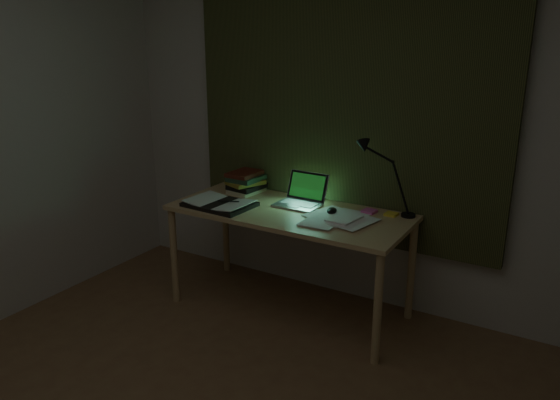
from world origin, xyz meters
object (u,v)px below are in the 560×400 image
at_px(desk, 289,261).
at_px(book_stack, 245,181).
at_px(open_textbook, 220,203).
at_px(laptop, 298,191).
at_px(desk_lamp, 411,179).
at_px(loose_papers, 338,217).

xyz_separation_m(desk, book_stack, (-0.48, 0.20, 0.44)).
bearing_deg(book_stack, open_textbook, -84.45).
xyz_separation_m(desk, laptop, (0.00, 0.11, 0.46)).
relative_size(open_textbook, desk_lamp, 0.89).
bearing_deg(desk_lamp, book_stack, 170.68).
relative_size(desk, open_textbook, 3.60).
bearing_deg(desk_lamp, desk, -171.55).
bearing_deg(desk_lamp, laptop, -179.30).
bearing_deg(book_stack, loose_papers, -13.09).
xyz_separation_m(laptop, open_textbook, (-0.45, -0.26, -0.09)).
bearing_deg(laptop, open_textbook, -147.90).
xyz_separation_m(open_textbook, desk_lamp, (1.15, 0.43, 0.23)).
distance_m(book_stack, loose_papers, 0.85).
distance_m(desk, book_stack, 0.68).
relative_size(desk, book_stack, 6.48).
relative_size(open_textbook, loose_papers, 1.20).
bearing_deg(desk_lamp, loose_papers, -156.91).
bearing_deg(laptop, desk_lamp, 15.13).
distance_m(desk, laptop, 0.48).
height_order(laptop, open_textbook, laptop).
xyz_separation_m(open_textbook, loose_papers, (0.79, 0.17, -0.01)).
distance_m(book_stack, desk_lamp, 1.20).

